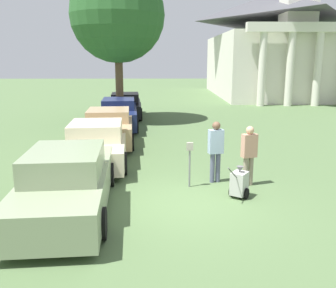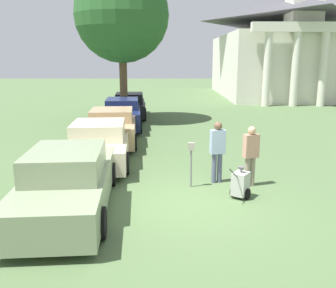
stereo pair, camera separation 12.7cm
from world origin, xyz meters
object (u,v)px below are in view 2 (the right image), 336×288
Objects in this scene: person_worker at (216,148)px; equipment_cart at (239,183)px; parked_car_cream at (98,144)px; parked_car_navy at (121,114)px; parked_car_sage at (67,182)px; church at (277,42)px; parked_car_tan at (111,127)px; person_supervisor at (249,152)px; parked_car_black at (128,106)px; parking_meter at (189,156)px.

person_worker is 1.48m from equipment_cart.
parked_car_cream is 0.92× the size of parked_car_navy.
church is (12.95, 28.43, 4.43)m from parked_car_sage.
person_supervisor is (4.70, -5.50, 0.28)m from parked_car_tan.
parked_car_tan is 0.90× the size of parked_car_navy.
parked_car_black is 13.27m from parking_meter.
parked_car_sage is 4.13m from parked_car_cream.
equipment_cart is at bearing 97.02° from person_worker.
person_worker is at bearing -36.48° from person_supervisor.
parked_car_navy is 22.21m from church.
parked_car_navy is (-0.00, 6.81, 0.05)m from parked_car_cream.
parked_car_sage is at bearing -151.94° from parking_meter.
parked_car_sage is at bearing -136.09° from equipment_cart.
parked_car_black is 2.72× the size of person_worker.
person_supervisor is (4.70, -9.22, 0.26)m from parked_car_navy.
parked_car_tan is at bearing 118.29° from parking_meter.
equipment_cart is at bearing 47.03° from person_supervisor.
parked_car_cream is 5.29m from person_supervisor.
equipment_cart is (4.25, 0.76, -0.31)m from parked_car_sage.
person_supervisor reaches higher than parked_car_black.
parked_car_cream is at bearing -94.45° from parked_car_black.
parked_car_tan is 2.69× the size of person_worker.
church reaches higher than parked_car_tan.
parked_car_navy is at bearing 85.55° from parked_car_sage.
parking_meter is 0.71× the size of person_worker.
parked_car_sage is 4.31m from person_worker.
equipment_cart is (1.24, -0.85, -0.51)m from parking_meter.
person_worker is (3.80, -8.92, 0.31)m from parked_car_navy.
parking_meter is at bearing 179.34° from equipment_cart.
parked_car_navy is at bearing -126.52° from church.
parked_car_sage is 0.99× the size of parked_car_navy.
parked_car_tan reaches higher than parked_car_cream.
parked_car_tan is 7.23m from person_supervisor.
parked_car_cream is at bearing -42.06° from person_worker.
parked_car_cream is at bearing 140.08° from parking_meter.
parking_meter is 28.92m from church.
equipment_cart is 0.05× the size of church.
parked_car_cream is at bearing -118.06° from church.
parked_car_black is 14.41m from equipment_cart.
parked_car_sage is 1.10× the size of parked_car_black.
parked_car_cream is 1.01× the size of parked_car_black.
person_supervisor is at bearing 148.63° from person_worker.
parked_car_navy is (-0.00, 10.94, 0.03)m from parked_car_sage.
parked_car_cream is 3.85× the size of parking_meter.
parked_car_tan is 0.99× the size of parked_car_black.
parked_car_sage is 0.25× the size of church.
person_supervisor is at bearing 15.61° from parked_car_sage.
parked_car_tan is at bearing -121.40° from church.
parked_car_black is at bearing 140.96° from equipment_cart.
person_supervisor is (4.70, -2.42, 0.30)m from parked_car_cream.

